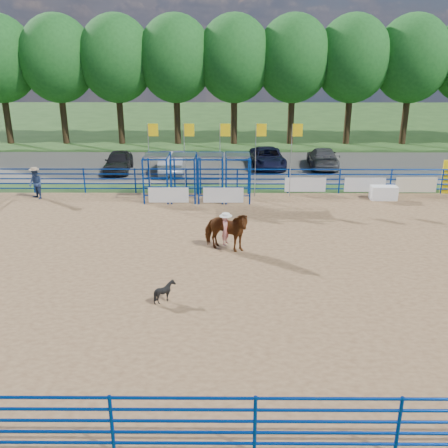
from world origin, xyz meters
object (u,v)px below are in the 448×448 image
at_px(car_d, 323,158).
at_px(horse_and_rider, 226,230).
at_px(calf, 165,292).
at_px(car_c, 267,158).
at_px(announcer_table, 383,193).
at_px(car_b, 173,161).
at_px(car_a, 118,161).
at_px(spectator_cowboy, 36,183).

bearing_deg(car_d, horse_and_rider, 69.69).
height_order(calf, car_c, car_c).
xyz_separation_m(announcer_table, calf, (-10.95, -12.04, -0.01)).
relative_size(car_b, car_d, 0.96).
bearing_deg(car_c, calf, -106.74).
bearing_deg(car_a, car_b, -6.30).
relative_size(announcer_table, calf, 1.95).
relative_size(car_a, car_b, 0.90).
bearing_deg(car_d, car_b, 12.09).
height_order(spectator_cowboy, car_c, spectator_cowboy).
distance_m(horse_and_rider, calf, 4.99).
xyz_separation_m(announcer_table, car_c, (-5.96, 8.00, 0.28)).
height_order(spectator_cowboy, car_d, spectator_cowboy).
xyz_separation_m(calf, car_a, (-5.40, 18.67, 0.32)).
height_order(calf, car_a, car_a).
xyz_separation_m(car_a, car_d, (14.34, 1.33, -0.00)).
bearing_deg(car_b, spectator_cowboy, 40.68).
bearing_deg(car_a, announcer_table, -24.81).
distance_m(spectator_cowboy, car_b, 9.53).
bearing_deg(horse_and_rider, announcer_table, 40.23).
distance_m(car_a, car_c, 10.48).
bearing_deg(horse_and_rider, car_a, 117.77).
bearing_deg(car_d, car_a, 8.95).
xyz_separation_m(horse_and_rider, car_d, (6.88, 15.49, -0.25)).
bearing_deg(announcer_table, calf, -132.29).
xyz_separation_m(announcer_table, car_a, (-16.36, 6.63, 0.31)).
bearing_deg(car_a, horse_and_rider, -64.98).
bearing_deg(spectator_cowboy, announcer_table, -0.09).
bearing_deg(horse_and_rider, car_c, 79.28).
bearing_deg(calf, car_b, 9.44).
bearing_deg(calf, horse_and_rider, -20.03).
bearing_deg(spectator_cowboy, horse_and_rider, -35.08).
relative_size(car_a, car_d, 0.86).
xyz_separation_m(car_a, car_c, (10.39, 1.37, -0.02)).
xyz_separation_m(calf, car_c, (4.99, 20.04, 0.30)).
relative_size(calf, car_b, 0.16).
height_order(announcer_table, car_a, car_a).
height_order(horse_and_rider, car_b, horse_and_rider).
xyz_separation_m(horse_and_rider, car_b, (-3.67, 13.92, -0.19)).
bearing_deg(spectator_cowboy, car_d, 24.19).
xyz_separation_m(car_c, car_d, (3.94, -0.04, 0.02)).
bearing_deg(car_b, car_d, -172.78).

